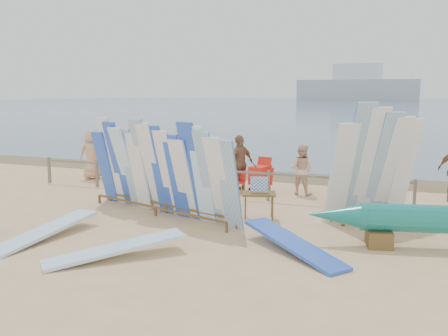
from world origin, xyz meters
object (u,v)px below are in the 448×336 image
at_px(flat_board_b, 115,258).
at_px(beachgoer_1, 133,152).
at_px(stroller, 260,178).
at_px(beachgoer_0, 92,154).
at_px(beach_chair_left, 262,186).
at_px(beachgoer_9, 374,159).
at_px(beachgoer_8, 301,170).
at_px(beachgoer_2, 114,157).
at_px(beachgoer_4, 240,163).
at_px(flat_board_a, 46,238).
at_px(beachgoer_3, 181,152).
at_px(side_surfboard_rack, 374,167).
at_px(flat_board_d, 293,252).
at_px(main_surfboard_rack, 160,172).
at_px(vendor_table, 259,205).
at_px(beach_chair_right, 236,184).

bearing_deg(flat_board_b, beachgoer_1, 163.00).
distance_m(stroller, beachgoer_0, 6.49).
xyz_separation_m(beach_chair_left, beachgoer_9, (3.16, 2.86, 0.65)).
bearing_deg(beachgoer_8, beachgoer_2, 14.86).
bearing_deg(beachgoer_0, beachgoer_8, 127.74).
xyz_separation_m(beachgoer_4, beachgoer_0, (-5.80, 0.13, 0.01)).
xyz_separation_m(beach_chair_left, beachgoer_0, (-6.60, 0.26, 0.67)).
bearing_deg(flat_board_a, beachgoer_3, 100.43).
xyz_separation_m(beachgoer_8, beachgoer_1, (-6.57, 0.91, 0.15)).
distance_m(side_surfboard_rack, beachgoer_8, 3.24).
distance_m(flat_board_d, beachgoer_1, 9.91).
xyz_separation_m(beachgoer_8, beachgoer_2, (-6.64, -0.28, 0.10)).
distance_m(flat_board_d, stroller, 5.82).
relative_size(beachgoer_0, beachgoer_2, 1.02).
bearing_deg(beachgoer_1, main_surfboard_rack, -113.08).
height_order(flat_board_b, beachgoer_0, beachgoer_0).
distance_m(side_surfboard_rack, vendor_table, 3.00).
xyz_separation_m(flat_board_a, beachgoer_4, (2.33, 6.30, 0.91)).
relative_size(beach_chair_left, beachgoer_1, 0.44).
bearing_deg(beachgoer_4, beachgoer_8, 121.60).
height_order(side_surfboard_rack, flat_board_a, side_surfboard_rack).
relative_size(side_surfboard_rack, beachgoer_4, 1.62).
bearing_deg(beachgoer_2, side_surfboard_rack, -83.17).
bearing_deg(beach_chair_right, beachgoer_2, 169.97).
distance_m(beach_chair_right, beachgoer_4, 0.67).
height_order(beach_chair_right, beachgoer_1, beachgoer_1).
distance_m(main_surfboard_rack, beachgoer_9, 8.01).
height_order(vendor_table, beach_chair_right, vendor_table).
xyz_separation_m(main_surfboard_rack, beachgoer_8, (2.92, 3.75, -0.33)).
relative_size(beachgoer_3, beachgoer_4, 1.02).
xyz_separation_m(vendor_table, beachgoer_0, (-7.37, 3.27, 0.55)).
height_order(beach_chair_right, beachgoer_3, beachgoer_3).
relative_size(side_surfboard_rack, stroller, 2.67).
relative_size(beach_chair_right, beachgoer_1, 0.49).
xyz_separation_m(flat_board_b, beachgoer_2, (-4.47, 6.71, 0.89)).
distance_m(beachgoer_4, beachgoer_8, 1.98).
bearing_deg(beachgoer_2, beachgoer_1, 16.13).
bearing_deg(stroller, beach_chair_left, -41.70).
bearing_deg(beachgoer_3, beachgoer_4, -31.51).
relative_size(vendor_table, beachgoer_9, 0.61).
distance_m(flat_board_b, beach_chair_right, 6.64).
bearing_deg(beachgoer_4, beachgoer_3, -93.52).
relative_size(side_surfboard_rack, beachgoer_0, 1.61).
bearing_deg(beachgoer_0, main_surfboard_rack, 90.03).
bearing_deg(beachgoer_9, flat_board_d, -84.41).
relative_size(vendor_table, beachgoer_3, 0.59).
relative_size(beachgoer_4, beachgoer_1, 0.97).
xyz_separation_m(vendor_table, flat_board_a, (-3.90, -3.16, -0.36)).
height_order(stroller, beachgoer_0, beachgoer_0).
height_order(beach_chair_right, beachgoer_8, beachgoer_8).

